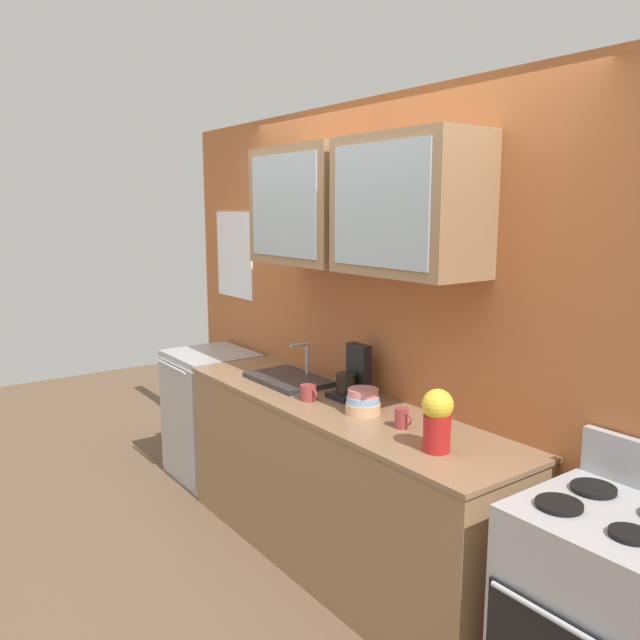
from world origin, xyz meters
The scene contains 11 objects.
ground_plane centered at (0.00, 0.00, 0.00)m, with size 10.00×10.00×0.00m, color brown.
back_wall_unit centered at (0.00, 0.29, 1.44)m, with size 4.23×0.47×2.54m.
counter centered at (0.00, 0.00, 0.47)m, with size 2.31×0.60×0.93m.
stove_range centered at (1.53, 0.00, 0.47)m, with size 0.56×0.62×1.11m.
sink_faucet centered at (-0.50, 0.03, 0.95)m, with size 0.52×0.33×0.23m.
bowl_stack centered at (0.22, 0.00, 0.99)m, with size 0.18×0.18×0.13m.
vase centered at (0.79, -0.07, 1.08)m, with size 0.14×0.14×0.27m.
cup_near_sink centered at (-0.13, -0.09, 0.97)m, with size 0.12×0.09×0.08m.
cup_near_bowls centered at (0.49, 0.01, 0.98)m, with size 0.10×0.06×0.10m.
dishwasher centered at (-1.48, 0.00, 0.47)m, with size 0.60×0.59×0.93m.
coffee_maker centered at (-0.04, 0.14, 1.04)m, with size 0.17×0.20×0.29m.
Camera 1 is at (2.59, -2.00, 1.96)m, focal length 35.74 mm.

